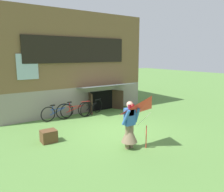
{
  "coord_description": "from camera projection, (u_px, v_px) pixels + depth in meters",
  "views": [
    {
      "loc": [
        -4.84,
        -7.01,
        2.97
      ],
      "look_at": [
        0.31,
        0.49,
        1.27
      ],
      "focal_mm": 35.54,
      "sensor_mm": 36.0,
      "label": 1
    }
  ],
  "objects": [
    {
      "name": "ground_plane",
      "position": [
        113.0,
        130.0,
        8.92
      ],
      "size": [
        60.0,
        60.0,
        0.0
      ],
      "primitive_type": "plane",
      "color": "#56843D"
    },
    {
      "name": "wooden_crate",
      "position": [
        49.0,
        136.0,
        7.63
      ],
      "size": [
        0.51,
        0.44,
        0.42
      ],
      "primitive_type": "cube",
      "color": "brown",
      "rests_on": "ground_plane"
    },
    {
      "name": "bicycle_black",
      "position": [
        92.0,
        107.0,
        11.11
      ],
      "size": [
        1.57,
        0.58,
        0.75
      ],
      "rotation": [
        0.0,
        0.0,
        0.33
      ],
      "color": "black",
      "rests_on": "ground_plane"
    },
    {
      "name": "person",
      "position": [
        130.0,
        129.0,
        7.03
      ],
      "size": [
        0.61,
        0.52,
        1.54
      ],
      "rotation": [
        0.0,
        0.0,
        0.07
      ],
      "color": "#7F6B51",
      "rests_on": "ground_plane"
    },
    {
      "name": "kite",
      "position": [
        151.0,
        111.0,
        6.64
      ],
      "size": [
        1.04,
        1.03,
        1.66
      ],
      "color": "red",
      "rests_on": "ground_plane"
    },
    {
      "name": "bicycle_red",
      "position": [
        75.0,
        110.0,
        10.47
      ],
      "size": [
        1.78,
        0.33,
        0.82
      ],
      "rotation": [
        0.0,
        0.0,
        -0.16
      ],
      "color": "black",
      "rests_on": "ground_plane"
    },
    {
      "name": "bicycle_blue",
      "position": [
        58.0,
        112.0,
        10.19
      ],
      "size": [
        1.62,
        0.17,
        0.74
      ],
      "rotation": [
        0.0,
        0.0,
        0.08
      ],
      "color": "black",
      "rests_on": "ground_plane"
    },
    {
      "name": "log_house",
      "position": [
        58.0,
        62.0,
        13.01
      ],
      "size": [
        7.88,
        6.37,
        5.05
      ],
      "color": "gray",
      "rests_on": "ground_plane"
    }
  ]
}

